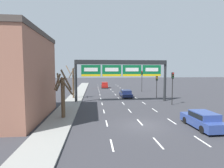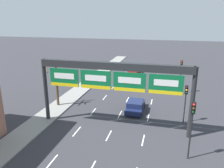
{
  "view_description": "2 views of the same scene",
  "coord_description": "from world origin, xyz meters",
  "px_view_note": "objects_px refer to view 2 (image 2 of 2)",
  "views": [
    {
      "loc": [
        -4.49,
        -15.61,
        5.14
      ],
      "look_at": [
        -1.62,
        12.25,
        2.96
      ],
      "focal_mm": 28.0,
      "sensor_mm": 36.0,
      "label": 1
    },
    {
      "loc": [
        4.91,
        -6.97,
        10.81
      ],
      "look_at": [
        -1.3,
        17.36,
        3.23
      ],
      "focal_mm": 35.0,
      "sensor_mm": 36.0,
      "label": 2
    }
  ],
  "objects_px": {
    "traffic_light_mid_block": "(181,70)",
    "suv_red": "(134,69)",
    "traffic_light_far_end": "(186,96)",
    "traffic_light_near_gantry": "(192,120)",
    "sign_gantry": "(113,76)",
    "tree_bare_second": "(56,82)",
    "car_navy": "(135,105)"
  },
  "relations": [
    {
      "from": "car_navy",
      "to": "traffic_light_near_gantry",
      "type": "bearing_deg",
      "value": -56.55
    },
    {
      "from": "car_navy",
      "to": "traffic_light_mid_block",
      "type": "height_order",
      "value": "traffic_light_mid_block"
    },
    {
      "from": "tree_bare_second",
      "to": "traffic_light_near_gantry",
      "type": "bearing_deg",
      "value": -25.96
    },
    {
      "from": "traffic_light_far_end",
      "to": "suv_red",
      "type": "bearing_deg",
      "value": 112.95
    },
    {
      "from": "sign_gantry",
      "to": "suv_red",
      "type": "xyz_separation_m",
      "value": [
        -1.43,
        23.12,
        -4.6
      ]
    },
    {
      "from": "traffic_light_mid_block",
      "to": "suv_red",
      "type": "bearing_deg",
      "value": 129.4
    },
    {
      "from": "traffic_light_near_gantry",
      "to": "traffic_light_mid_block",
      "type": "relative_size",
      "value": 0.97
    },
    {
      "from": "traffic_light_near_gantry",
      "to": "tree_bare_second",
      "type": "distance_m",
      "value": 17.13
    },
    {
      "from": "traffic_light_mid_block",
      "to": "tree_bare_second",
      "type": "bearing_deg",
      "value": -149.93
    },
    {
      "from": "sign_gantry",
      "to": "tree_bare_second",
      "type": "xyz_separation_m",
      "value": [
        -8.32,
        3.99,
        -2.33
      ]
    },
    {
      "from": "traffic_light_near_gantry",
      "to": "tree_bare_second",
      "type": "bearing_deg",
      "value": 154.04
    },
    {
      "from": "traffic_light_near_gantry",
      "to": "tree_bare_second",
      "type": "height_order",
      "value": "tree_bare_second"
    },
    {
      "from": "suv_red",
      "to": "tree_bare_second",
      "type": "relative_size",
      "value": 0.69
    },
    {
      "from": "traffic_light_mid_block",
      "to": "traffic_light_far_end",
      "type": "relative_size",
      "value": 1.2
    },
    {
      "from": "traffic_light_far_end",
      "to": "traffic_light_near_gantry",
      "type": "bearing_deg",
      "value": -89.98
    },
    {
      "from": "traffic_light_mid_block",
      "to": "car_navy",
      "type": "bearing_deg",
      "value": -123.8
    },
    {
      "from": "suv_red",
      "to": "traffic_light_near_gantry",
      "type": "height_order",
      "value": "traffic_light_near_gantry"
    },
    {
      "from": "tree_bare_second",
      "to": "traffic_light_far_end",
      "type": "bearing_deg",
      "value": -3.6
    },
    {
      "from": "traffic_light_near_gantry",
      "to": "suv_red",
      "type": "bearing_deg",
      "value": 107.73
    },
    {
      "from": "suv_red",
      "to": "traffic_light_mid_block",
      "type": "xyz_separation_m",
      "value": [
        8.42,
        -10.26,
        2.62
      ]
    },
    {
      "from": "car_navy",
      "to": "tree_bare_second",
      "type": "height_order",
      "value": "tree_bare_second"
    },
    {
      "from": "car_navy",
      "to": "suv_red",
      "type": "bearing_deg",
      "value": 99.38
    },
    {
      "from": "sign_gantry",
      "to": "traffic_light_far_end",
      "type": "xyz_separation_m",
      "value": [
        7.08,
        3.02,
        -2.54
      ]
    },
    {
      "from": "traffic_light_near_gantry",
      "to": "sign_gantry",
      "type": "bearing_deg",
      "value": 153.69
    },
    {
      "from": "traffic_light_mid_block",
      "to": "tree_bare_second",
      "type": "distance_m",
      "value": 17.7
    },
    {
      "from": "traffic_light_mid_block",
      "to": "tree_bare_second",
      "type": "height_order",
      "value": "tree_bare_second"
    },
    {
      "from": "sign_gantry",
      "to": "suv_red",
      "type": "relative_size",
      "value": 3.73
    },
    {
      "from": "sign_gantry",
      "to": "suv_red",
      "type": "bearing_deg",
      "value": 93.53
    },
    {
      "from": "car_navy",
      "to": "tree_bare_second",
      "type": "distance_m",
      "value": 10.25
    },
    {
      "from": "car_navy",
      "to": "traffic_light_near_gantry",
      "type": "xyz_separation_m",
      "value": [
        5.48,
        -8.3,
        2.72
      ]
    },
    {
      "from": "sign_gantry",
      "to": "traffic_light_mid_block",
      "type": "bearing_deg",
      "value": 61.45
    },
    {
      "from": "traffic_light_mid_block",
      "to": "traffic_light_far_end",
      "type": "xyz_separation_m",
      "value": [
        0.08,
        -9.84,
        -0.56
      ]
    }
  ]
}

